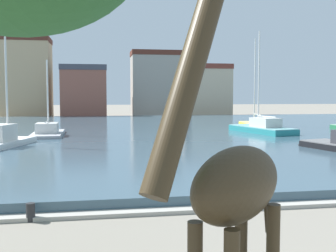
{
  "coord_description": "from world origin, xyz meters",
  "views": [
    {
      "loc": [
        -3.88,
        -2.14,
        3.39
      ],
      "look_at": [
        -1.21,
        13.5,
        2.2
      ],
      "focal_mm": 43.63,
      "sensor_mm": 36.0,
      "label": 1
    }
  ],
  "objects_px": {
    "mooring_bollard": "(31,212)",
    "sailboat_grey": "(48,134)",
    "giraffe_statue": "(232,195)",
    "sailboat_teal": "(258,130)",
    "sailboat_yellow": "(254,126)",
    "sailboat_white": "(8,143)"
  },
  "relations": [
    {
      "from": "mooring_bollard",
      "to": "sailboat_grey",
      "type": "bearing_deg",
      "value": 95.36
    },
    {
      "from": "giraffe_statue",
      "to": "sailboat_teal",
      "type": "relative_size",
      "value": 0.54
    },
    {
      "from": "giraffe_statue",
      "to": "sailboat_yellow",
      "type": "bearing_deg",
      "value": 68.09
    },
    {
      "from": "sailboat_white",
      "to": "mooring_bollard",
      "type": "distance_m",
      "value": 14.67
    },
    {
      "from": "giraffe_statue",
      "to": "mooring_bollard",
      "type": "bearing_deg",
      "value": 113.82
    },
    {
      "from": "sailboat_grey",
      "to": "sailboat_yellow",
      "type": "bearing_deg",
      "value": 18.42
    },
    {
      "from": "sailboat_yellow",
      "to": "sailboat_grey",
      "type": "bearing_deg",
      "value": -161.58
    },
    {
      "from": "sailboat_white",
      "to": "sailboat_teal",
      "type": "xyz_separation_m",
      "value": [
        18.19,
        6.0,
        -0.0
      ]
    },
    {
      "from": "sailboat_grey",
      "to": "mooring_bollard",
      "type": "relative_size",
      "value": 13.46
    },
    {
      "from": "giraffe_statue",
      "to": "sailboat_yellow",
      "type": "distance_m",
      "value": 36.84
    },
    {
      "from": "sailboat_yellow",
      "to": "mooring_bollard",
      "type": "height_order",
      "value": "sailboat_yellow"
    },
    {
      "from": "giraffe_statue",
      "to": "mooring_bollard",
      "type": "xyz_separation_m",
      "value": [
        -3.2,
        7.24,
        -2.1
      ]
    },
    {
      "from": "sailboat_teal",
      "to": "mooring_bollard",
      "type": "relative_size",
      "value": 17.11
    },
    {
      "from": "giraffe_statue",
      "to": "sailboat_white",
      "type": "relative_size",
      "value": 0.61
    },
    {
      "from": "sailboat_grey",
      "to": "sailboat_teal",
      "type": "xyz_separation_m",
      "value": [
        16.59,
        -0.37,
        0.12
      ]
    },
    {
      "from": "sailboat_grey",
      "to": "sailboat_teal",
      "type": "bearing_deg",
      "value": -1.28
    },
    {
      "from": "sailboat_white",
      "to": "sailboat_teal",
      "type": "distance_m",
      "value": 19.16
    },
    {
      "from": "sailboat_white",
      "to": "sailboat_grey",
      "type": "xyz_separation_m",
      "value": [
        1.6,
        6.38,
        -0.12
      ]
    },
    {
      "from": "sailboat_white",
      "to": "mooring_bollard",
      "type": "xyz_separation_m",
      "value": [
        3.53,
        -14.24,
        -0.33
      ]
    },
    {
      "from": "sailboat_yellow",
      "to": "sailboat_grey",
      "type": "distance_m",
      "value": 19.87
    },
    {
      "from": "sailboat_white",
      "to": "sailboat_teal",
      "type": "relative_size",
      "value": 0.88
    },
    {
      "from": "sailboat_white",
      "to": "sailboat_yellow",
      "type": "bearing_deg",
      "value": 31.74
    }
  ]
}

